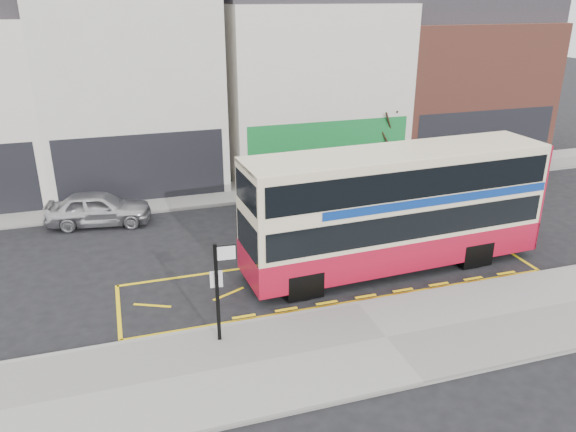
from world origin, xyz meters
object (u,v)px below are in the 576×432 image
object	(u,v)px
car_grey	(292,193)
bus_stop_post	(219,283)
car_white	(384,179)
street_tree_right	(382,118)
car_silver	(99,208)
double_decker_bus	(396,208)

from	to	relation	value
car_grey	bus_stop_post	bearing A→B (deg)	135.37
bus_stop_post	car_white	distance (m)	14.18
car_grey	street_tree_right	bearing A→B (deg)	-77.82
car_silver	car_grey	xyz separation A→B (m)	(8.18, -0.59, -0.02)
double_decker_bus	car_white	xyz separation A→B (m)	(3.28, 7.24, -1.55)
car_grey	car_white	size ratio (longest dim) A/B	0.93
car_silver	car_white	xyz separation A→B (m)	(13.07, 0.12, -0.06)
double_decker_bus	street_tree_right	bearing A→B (deg)	63.52
car_silver	car_grey	size ratio (longest dim) A/B	1.00
car_grey	car_white	xyz separation A→B (m)	(4.88, 0.71, -0.04)
car_grey	car_white	distance (m)	4.93
car_white	car_silver	bearing A→B (deg)	86.74
car_silver	street_tree_right	size ratio (longest dim) A/B	0.93
car_silver	street_tree_right	world-z (taller)	street_tree_right
bus_stop_post	street_tree_right	bearing A→B (deg)	53.13
street_tree_right	double_decker_bus	bearing A→B (deg)	-113.63
double_decker_bus	car_silver	distance (m)	12.19
bus_stop_post	car_silver	distance (m)	10.50
car_white	double_decker_bus	bearing A→B (deg)	151.83
bus_stop_post	street_tree_right	distance (m)	16.64
car_grey	street_tree_right	xyz separation A→B (m)	(5.84, 3.17, 2.35)
car_silver	car_white	bearing A→B (deg)	-80.53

